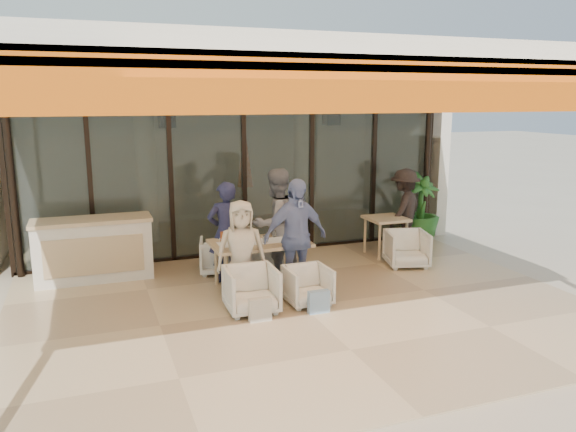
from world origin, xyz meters
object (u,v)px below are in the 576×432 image
at_px(diner_grey, 276,223).
at_px(side_chair, 407,247).
at_px(side_table, 386,223).
at_px(potted_palm, 419,209).
at_px(chair_near_left, 251,288).
at_px(diner_navy, 226,233).
at_px(host_counter, 94,249).
at_px(chair_far_left, 220,254).
at_px(diner_cream, 241,251).
at_px(chair_far_right, 267,252).
at_px(dining_table, 259,245).
at_px(standing_woman, 404,210).
at_px(chair_near_right, 308,284).
at_px(diner_periwinkle, 295,237).

distance_m(diner_grey, side_chair, 2.41).
height_order(side_table, potted_palm, potted_palm).
bearing_deg(chair_near_left, diner_navy, 91.71).
relative_size(host_counter, chair_far_left, 2.76).
relative_size(diner_navy, diner_cream, 1.10).
distance_m(chair_far_right, diner_grey, 0.79).
height_order(dining_table, diner_cream, diner_cream).
relative_size(chair_far_right, side_table, 0.79).
bearing_deg(diner_cream, standing_woman, 31.20).
height_order(chair_near_right, diner_periwinkle, diner_periwinkle).
height_order(diner_cream, standing_woman, standing_woman).
distance_m(diner_grey, diner_cream, 1.24).
xyz_separation_m(side_table, side_chair, (0.00, -0.75, -0.28)).
distance_m(chair_far_right, side_table, 2.36).
bearing_deg(chair_near_left, side_chair, 21.26).
height_order(diner_grey, diner_cream, diner_grey).
xyz_separation_m(chair_near_left, diner_navy, (0.00, 1.40, 0.47)).
bearing_deg(dining_table, side_table, 18.45).
bearing_deg(diner_grey, host_counter, -35.58).
distance_m(host_counter, chair_far_right, 2.86).
bearing_deg(diner_navy, diner_grey, 178.75).
xyz_separation_m(diner_cream, diner_periwinkle, (0.84, 0.00, 0.14)).
bearing_deg(host_counter, potted_palm, 2.48).
xyz_separation_m(diner_navy, potted_palm, (4.27, 1.06, -0.10)).
xyz_separation_m(chair_far_right, side_chair, (2.33, -0.77, 0.06)).
relative_size(diner_grey, side_chair, 2.54).
relative_size(chair_near_left, standing_woman, 0.44).
distance_m(chair_far_left, diner_grey, 1.13).
distance_m(diner_navy, diner_cream, 0.90).
height_order(chair_near_left, chair_near_right, chair_near_left).
bearing_deg(potted_palm, chair_far_left, -172.52).
bearing_deg(diner_navy, side_chair, 173.82).
bearing_deg(dining_table, chair_far_left, 113.70).
bearing_deg(chair_near_right, side_table, 37.73).
xyz_separation_m(dining_table, diner_navy, (-0.41, 0.44, 0.14)).
xyz_separation_m(chair_near_left, potted_palm, (4.27, 2.46, 0.37)).
bearing_deg(host_counter, diner_cream, -40.20).
bearing_deg(diner_periwinkle, chair_near_left, -157.64).
bearing_deg(standing_woman, dining_table, -15.15).
bearing_deg(side_table, diner_grey, -168.46).
distance_m(chair_far_right, side_chair, 2.46).
distance_m(host_counter, side_chair, 5.28).
height_order(side_table, side_chair, side_table).
distance_m(host_counter, standing_woman, 5.73).
xyz_separation_m(chair_far_left, side_table, (3.17, -0.02, 0.30)).
bearing_deg(diner_cream, potted_palm, 32.06).
relative_size(host_counter, potted_palm, 1.28).
bearing_deg(chair_near_right, standing_woman, 35.51).
height_order(host_counter, diner_grey, diner_grey).
relative_size(chair_near_right, standing_woman, 0.39).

